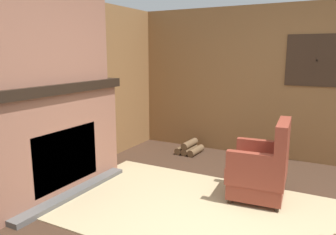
# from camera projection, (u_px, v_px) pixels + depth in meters

# --- Properties ---
(wood_panel_wall_left) EXTENTS (0.06, 5.73, 2.37)m
(wood_panel_wall_left) POSITION_uv_depth(u_px,v_px,m) (34.00, 92.00, 3.87)
(wood_panel_wall_left) COLOR olive
(wood_panel_wall_left) RESTS_ON ground
(wood_panel_wall_back) EXTENTS (5.73, 0.09, 2.37)m
(wood_panel_wall_back) POSITION_uv_depth(u_px,v_px,m) (296.00, 83.00, 4.92)
(wood_panel_wall_back) COLOR olive
(wood_panel_wall_back) RESTS_ON ground
(fireplace_hearth) EXTENTS (0.66, 1.98, 1.31)m
(fireplace_hearth) POSITION_uv_depth(u_px,v_px,m) (53.00, 139.00, 3.85)
(fireplace_hearth) COLOR #93604C
(fireplace_hearth) RESTS_ON ground
(chimney_breast) EXTENTS (0.39, 1.65, 1.04)m
(chimney_breast) POSITION_uv_depth(u_px,v_px,m) (45.00, 36.00, 3.63)
(chimney_breast) COLOR #93604C
(chimney_breast) RESTS_ON fireplace_hearth
(area_rug) EXTENTS (3.51, 1.91, 0.01)m
(area_rug) POSITION_uv_depth(u_px,v_px,m) (212.00, 213.00, 3.41)
(area_rug) COLOR tan
(area_rug) RESTS_ON ground
(armchair) EXTENTS (0.67, 0.71, 0.93)m
(armchair) POSITION_uv_depth(u_px,v_px,m) (262.00, 170.00, 3.69)
(armchair) COLOR brown
(armchair) RESTS_ON ground
(firewood_stack) EXTENTS (0.37, 0.44, 0.22)m
(firewood_stack) POSITION_uv_depth(u_px,v_px,m) (189.00, 148.00, 5.45)
(firewood_stack) COLOR brown
(firewood_stack) RESTS_ON ground
(storage_case) EXTENTS (0.16, 0.22, 0.11)m
(storage_case) POSITION_uv_depth(u_px,v_px,m) (82.00, 75.00, 4.26)
(storage_case) COLOR gray
(storage_case) RESTS_ON fireplace_hearth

